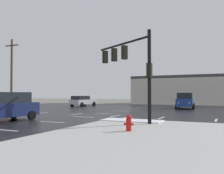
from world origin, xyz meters
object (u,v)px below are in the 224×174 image
sedan_silver (83,101)px  utility_pole_far (12,72)px  fire_hydrant (129,123)px  traffic_signal_mast (130,62)px  suv_blue (185,100)px  suv_navy (4,106)px

sedan_silver → utility_pole_far: (-5.84, -8.22, 3.91)m
fire_hydrant → utility_pole_far: 25.19m
traffic_signal_mast → suv_blue: 17.68m
traffic_signal_mast → sedan_silver: size_ratio=1.21×
fire_hydrant → suv_blue: size_ratio=0.16×
traffic_signal_mast → suv_blue: (0.97, 17.40, -3.00)m
fire_hydrant → suv_blue: 21.61m
traffic_signal_mast → suv_navy: (-8.24, -2.98, -3.00)m
suv_blue → utility_pole_far: (-20.81, -8.93, 3.67)m
suv_blue → utility_pole_far: bearing=-71.2°
suv_navy → suv_blue: bearing=-20.2°
suv_navy → fire_hydrant: bearing=-93.0°
fire_hydrant → suv_blue: (-0.55, 21.60, 0.55)m
traffic_signal_mast → sedan_silver: (-14.00, 16.69, -3.23)m
fire_hydrant → sedan_silver: (-15.52, 20.89, 0.32)m
traffic_signal_mast → utility_pole_far: (-19.85, 8.47, 0.68)m
traffic_signal_mast → suv_navy: size_ratio=1.15×
suv_blue → sedan_silver: 14.99m
traffic_signal_mast → suv_navy: 9.26m
utility_pole_far → sedan_silver: bearing=54.6°
fire_hydrant → sedan_silver: 26.02m
traffic_signal_mast → suv_navy: bearing=52.2°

